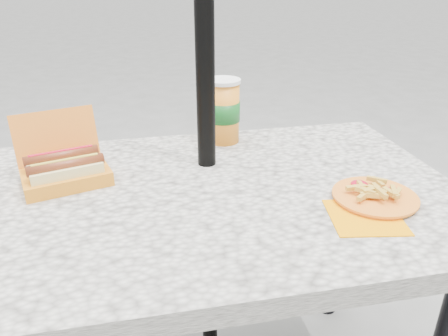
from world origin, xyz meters
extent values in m
cube|color=beige|center=(0.00, 0.00, 0.72)|extent=(1.20, 0.80, 0.05)
cylinder|color=black|center=(-0.50, 0.30, 0.35)|extent=(0.07, 0.07, 0.70)
cylinder|color=black|center=(0.50, 0.30, 0.35)|extent=(0.07, 0.07, 0.70)
cylinder|color=black|center=(0.00, 0.16, 1.10)|extent=(0.05, 0.05, 2.20)
cube|color=orange|center=(-0.37, 0.11, 0.77)|extent=(0.24, 0.19, 0.04)
cube|color=orange|center=(-0.39, 0.19, 0.85)|extent=(0.21, 0.10, 0.13)
cube|color=#F0DF89|center=(-0.36, 0.08, 0.79)|extent=(0.18, 0.09, 0.04)
cylinder|color=brown|center=(-0.36, 0.08, 0.82)|extent=(0.18, 0.08, 0.03)
cylinder|color=gold|center=(-0.36, 0.08, 0.83)|extent=(0.15, 0.05, 0.01)
cube|color=#F0DF89|center=(-0.38, 0.14, 0.79)|extent=(0.18, 0.09, 0.04)
cylinder|color=brown|center=(-0.38, 0.14, 0.82)|extent=(0.18, 0.08, 0.03)
cylinder|color=#B60B20|center=(-0.38, 0.14, 0.83)|extent=(0.15, 0.05, 0.01)
cube|color=#F89200|center=(0.29, -0.19, 0.75)|extent=(0.18, 0.18, 0.00)
cylinder|color=orange|center=(0.35, -0.13, 0.76)|extent=(0.19, 0.19, 0.01)
cylinder|color=orange|center=(0.35, -0.13, 0.76)|extent=(0.20, 0.20, 0.01)
cube|color=gold|center=(0.40, -0.15, 0.77)|extent=(0.04, 0.04, 0.01)
cube|color=gold|center=(0.35, -0.15, 0.78)|extent=(0.01, 0.05, 0.01)
cube|color=gold|center=(0.31, -0.15, 0.78)|extent=(0.04, 0.04, 0.01)
cube|color=gold|center=(0.34, -0.13, 0.77)|extent=(0.04, 0.04, 0.01)
cube|color=gold|center=(0.37, -0.09, 0.78)|extent=(0.04, 0.04, 0.01)
cube|color=gold|center=(0.33, -0.13, 0.78)|extent=(0.05, 0.03, 0.01)
cube|color=gold|center=(0.35, -0.13, 0.78)|extent=(0.04, 0.05, 0.01)
cube|color=gold|center=(0.32, -0.13, 0.78)|extent=(0.04, 0.04, 0.01)
cube|color=gold|center=(0.38, -0.15, 0.78)|extent=(0.03, 0.05, 0.01)
cube|color=gold|center=(0.35, -0.14, 0.77)|extent=(0.03, 0.05, 0.01)
cube|color=gold|center=(0.33, -0.10, 0.78)|extent=(0.02, 0.05, 0.01)
cube|color=gold|center=(0.31, -0.11, 0.78)|extent=(0.05, 0.01, 0.01)
cube|color=gold|center=(0.38, -0.09, 0.78)|extent=(0.01, 0.05, 0.01)
cube|color=gold|center=(0.35, -0.11, 0.77)|extent=(0.04, 0.05, 0.01)
cube|color=gold|center=(0.35, -0.13, 0.77)|extent=(0.05, 0.01, 0.01)
cube|color=gold|center=(0.33, -0.13, 0.77)|extent=(0.05, 0.03, 0.01)
cube|color=gold|center=(0.36, -0.12, 0.78)|extent=(0.01, 0.05, 0.01)
cube|color=gold|center=(0.37, -0.15, 0.78)|extent=(0.02, 0.05, 0.01)
cube|color=gold|center=(0.33, -0.15, 0.78)|extent=(0.05, 0.03, 0.01)
cube|color=gold|center=(0.34, -0.13, 0.78)|extent=(0.05, 0.02, 0.01)
ellipsoid|color=#B60B20|center=(0.34, -0.08, 0.77)|extent=(0.04, 0.04, 0.01)
cube|color=#AC2D22|center=(0.36, -0.12, 0.78)|extent=(0.08, 0.02, 0.00)
cylinder|color=orange|center=(0.08, 0.32, 0.84)|extent=(0.10, 0.10, 0.19)
cylinder|color=#145C1E|center=(0.08, 0.32, 0.85)|extent=(0.10, 0.10, 0.06)
cylinder|color=white|center=(0.08, 0.32, 0.94)|extent=(0.10, 0.10, 0.01)
camera|label=1|loc=(-0.18, -0.94, 1.26)|focal=35.00mm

